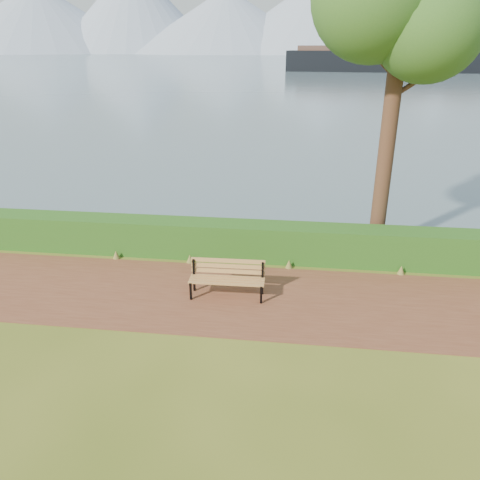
# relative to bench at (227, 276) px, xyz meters

# --- Properties ---
(ground) EXTENTS (140.00, 140.00, 0.00)m
(ground) POSITION_rel_bench_xyz_m (-0.19, -0.39, -0.51)
(ground) COLOR #475718
(ground) RESTS_ON ground
(path) EXTENTS (40.00, 3.40, 0.01)m
(path) POSITION_rel_bench_xyz_m (-0.19, -0.09, -0.50)
(path) COLOR brown
(path) RESTS_ON ground
(hedge) EXTENTS (32.00, 0.85, 1.00)m
(hedge) POSITION_rel_bench_xyz_m (-0.19, 2.21, -0.01)
(hedge) COLOR #194B15
(hedge) RESTS_ON ground
(water) EXTENTS (700.00, 510.00, 0.00)m
(water) POSITION_rel_bench_xyz_m (-0.19, 259.61, -0.50)
(water) COLOR #42576B
(water) RESTS_ON ground
(mountains) EXTENTS (585.00, 190.00, 70.00)m
(mountains) POSITION_rel_bench_xyz_m (-9.36, 405.66, 27.19)
(mountains) COLOR #8495B0
(mountains) RESTS_ON ground
(bench) EXTENTS (1.77, 0.56, 0.88)m
(bench) POSITION_rel_bench_xyz_m (0.00, 0.00, 0.00)
(bench) COLOR black
(bench) RESTS_ON ground
(cargo_ship) EXTENTS (64.40, 16.43, 19.34)m
(cargo_ship) POSITION_rel_bench_xyz_m (31.96, 108.17, 2.38)
(cargo_ship) COLOR black
(cargo_ship) RESTS_ON ground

